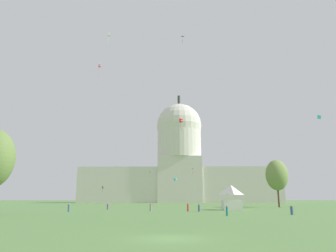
{
  "coord_description": "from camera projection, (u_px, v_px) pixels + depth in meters",
  "views": [
    {
      "loc": [
        0.26,
        -22.49,
        2.66
      ],
      "look_at": [
        -1.51,
        85.83,
        27.48
      ],
      "focal_mm": 33.78,
      "sensor_mm": 36.0,
      "label": 1
    }
  ],
  "objects": [
    {
      "name": "person_grey_front_center",
      "position": [
        151.0,
        207.0,
        65.47
      ],
      "size": [
        0.45,
        0.45,
        1.76
      ],
      "rotation": [
        0.0,
        0.0,
        1.91
      ],
      "color": "gray",
      "rests_on": "ground_plane"
    },
    {
      "name": "person_denim_back_center",
      "position": [
        199.0,
        208.0,
        64.85
      ],
      "size": [
        0.5,
        0.5,
        1.49
      ],
      "rotation": [
        0.0,
        0.0,
        4.42
      ],
      "color": "#3D5684",
      "rests_on": "ground_plane"
    },
    {
      "name": "ground_plane",
      "position": [
        170.0,
        239.0,
        21.33
      ],
      "size": [
        800.0,
        800.0,
        0.0
      ],
      "primitive_type": "plane",
      "color": "#567F42"
    },
    {
      "name": "kite_turquoise_mid",
      "position": [
        319.0,
        117.0,
        69.93
      ],
      "size": [
        0.92,
        0.26,
        0.93
      ],
      "rotation": [
        0.0,
        0.0,
        5.7
      ],
      "color": "teal"
    },
    {
      "name": "tree_east_near",
      "position": [
        277.0,
        175.0,
        96.36
      ],
      "size": [
        9.89,
        9.97,
        14.17
      ],
      "color": "#4C3823",
      "rests_on": "ground_plane"
    },
    {
      "name": "kite_green_low",
      "position": [
        150.0,
        173.0,
        148.36
      ],
      "size": [
        0.58,
        0.53,
        2.75
      ],
      "rotation": [
        0.0,
        0.0,
        4.52
      ],
      "color": "green"
    },
    {
      "name": "capitol_building",
      "position": [
        179.0,
        166.0,
        199.79
      ],
      "size": [
        122.58,
        28.92,
        69.16
      ],
      "color": "beige",
      "rests_on": "ground_plane"
    },
    {
      "name": "person_red_back_left",
      "position": [
        188.0,
        207.0,
        65.9
      ],
      "size": [
        0.44,
        0.44,
        1.71
      ],
      "rotation": [
        0.0,
        0.0,
        4.88
      ],
      "color": "red",
      "rests_on": "ground_plane"
    },
    {
      "name": "person_teal_deep_crowd",
      "position": [
        227.0,
        211.0,
        48.98
      ],
      "size": [
        0.48,
        0.48,
        1.58
      ],
      "rotation": [
        0.0,
        0.0,
        0.59
      ],
      "color": "#1E757A",
      "rests_on": "ground_plane"
    },
    {
      "name": "person_denim_mid_right",
      "position": [
        69.0,
        208.0,
        63.4
      ],
      "size": [
        0.48,
        0.48,
        1.69
      ],
      "rotation": [
        0.0,
        0.0,
        4.18
      ],
      "color": "#3D5684",
      "rests_on": "ground_plane"
    },
    {
      "name": "kite_cyan_low",
      "position": [
        175.0,
        179.0,
        156.53
      ],
      "size": [
        1.46,
        1.49,
        2.52
      ],
      "rotation": [
        0.0,
        0.0,
        5.74
      ],
      "color": "#33BCDB"
    },
    {
      "name": "kite_black_low",
      "position": [
        103.0,
        187.0,
        165.97
      ],
      "size": [
        0.91,
        0.87,
        2.69
      ],
      "rotation": [
        0.0,
        0.0,
        1.73
      ],
      "color": "black"
    },
    {
      "name": "kite_magenta_mid",
      "position": [
        193.0,
        169.0,
        171.02
      ],
      "size": [
        1.39,
        1.58,
        3.35
      ],
      "rotation": [
        0.0,
        0.0,
        0.95
      ],
      "color": "#D1339E"
    },
    {
      "name": "person_denim_near_tent",
      "position": [
        292.0,
        210.0,
        52.12
      ],
      "size": [
        0.5,
        0.5,
        1.57
      ],
      "rotation": [
        0.0,
        0.0,
        1.69
      ],
      "color": "#3D5684",
      "rests_on": "ground_plane"
    },
    {
      "name": "kite_red_mid",
      "position": [
        181.0,
        120.0,
        101.88
      ],
      "size": [
        1.32,
        1.33,
        4.22
      ],
      "rotation": [
        0.0,
        0.0,
        0.65
      ],
      "color": "red"
    },
    {
      "name": "kite_pink_high",
      "position": [
        100.0,
        66.0,
        96.42
      ],
      "size": [
        0.94,
        0.97,
        3.98
      ],
      "rotation": [
        0.0,
        0.0,
        0.38
      ],
      "color": "pink"
    },
    {
      "name": "kite_white_high",
      "position": [
        109.0,
        35.0,
        107.35
      ],
      "size": [
        1.02,
        0.99,
        4.25
      ],
      "rotation": [
        0.0,
        0.0,
        1.73
      ],
      "color": "white"
    },
    {
      "name": "person_purple_front_right",
      "position": [
        108.0,
        206.0,
        75.65
      ],
      "size": [
        0.4,
        0.4,
        1.59
      ],
      "rotation": [
        0.0,
        0.0,
        3.29
      ],
      "color": "#703D93",
      "rests_on": "ground_plane"
    },
    {
      "name": "kite_violet_high",
      "position": [
        183.0,
        37.0,
        95.06
      ],
      "size": [
        1.11,
        0.76,
        2.05
      ],
      "rotation": [
        0.0,
        0.0,
        0.24
      ],
      "color": "purple"
    },
    {
      "name": "event_tent",
      "position": [
        231.0,
        197.0,
        73.85
      ],
      "size": [
        4.47,
        5.74,
        5.74
      ],
      "rotation": [
        0.0,
        0.0,
        -0.02
      ],
      "color": "white",
      "rests_on": "ground_plane"
    }
  ]
}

